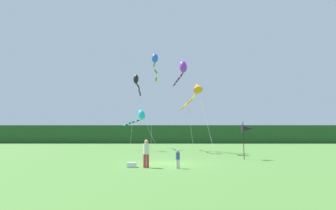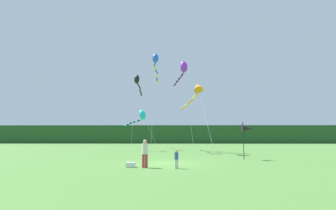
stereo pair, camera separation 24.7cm
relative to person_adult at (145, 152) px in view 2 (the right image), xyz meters
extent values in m
plane|color=#477533|center=(1.34, 2.50, -0.99)|extent=(120.00, 120.00, 0.00)
cube|color=#234C23|center=(1.34, 47.50, 1.25)|extent=(108.00, 3.66, 4.47)
cylinder|color=#B23338|center=(-0.10, 0.00, -0.56)|extent=(0.18, 0.18, 0.85)
cylinder|color=#B23338|center=(0.10, 0.00, -0.56)|extent=(0.18, 0.18, 0.85)
cylinder|color=silver|center=(0.00, 0.00, 0.20)|extent=(0.39, 0.39, 0.67)
sphere|color=tan|center=(0.00, 0.00, 0.66)|extent=(0.25, 0.25, 0.25)
cylinder|color=silver|center=(1.94, -0.35, -0.71)|extent=(0.12, 0.12, 0.55)
cylinder|color=silver|center=(2.06, -0.35, -0.71)|extent=(0.12, 0.12, 0.55)
cylinder|color=#334C8C|center=(2.00, -0.35, -0.22)|extent=(0.25, 0.25, 0.44)
sphere|color=tan|center=(2.00, -0.35, 0.08)|extent=(0.16, 0.16, 0.16)
cube|color=silver|center=(-0.93, 0.18, -0.83)|extent=(0.59, 0.36, 0.31)
cylinder|color=black|center=(7.82, 5.45, 0.61)|extent=(0.06, 0.06, 3.19)
cone|color=black|center=(8.17, 5.45, 1.63)|extent=(0.90, 0.70, 0.70)
cylinder|color=#B2B2B2|center=(-0.48, 13.06, 4.92)|extent=(0.23, 3.55, 11.83)
ellipsoid|color=blue|center=(-0.38, 14.83, 10.83)|extent=(0.87, 1.10, 1.34)
cylinder|color=blue|center=(-0.47, 15.36, 10.23)|extent=(0.39, 1.15, 0.44)
cylinder|color=yellow|center=(-0.57, 16.44, 10.03)|extent=(0.20, 1.11, 0.35)
cylinder|color=blue|center=(-0.43, 17.50, 9.82)|extent=(0.49, 1.15, 0.47)
cylinder|color=yellow|center=(-0.35, 18.56, 9.54)|extent=(0.34, 1.15, 0.47)
cylinder|color=blue|center=(-0.47, 19.64, 9.25)|extent=(0.32, 1.15, 0.51)
cylinder|color=yellow|center=(-0.39, 20.70, 9.02)|extent=(0.48, 1.12, 0.33)
cylinder|color=#B2B2B2|center=(-3.52, 18.05, 4.19)|extent=(0.03, 4.67, 10.36)
ellipsoid|color=black|center=(-3.52, 20.37, 9.37)|extent=(0.77, 1.14, 1.62)
cylinder|color=black|center=(-3.45, 20.64, 8.70)|extent=(0.34, 0.64, 0.35)
cylinder|color=black|center=(-3.33, 21.19, 8.55)|extent=(0.32, 0.64, 0.35)
cylinder|color=black|center=(-3.26, 21.74, 8.39)|extent=(0.24, 0.63, 0.36)
cylinder|color=black|center=(-3.26, 22.29, 8.25)|extent=(0.24, 0.61, 0.30)
cylinder|color=black|center=(-3.34, 22.84, 8.12)|extent=(0.32, 0.64, 0.36)
cylinder|color=black|center=(-3.32, 23.39, 7.96)|extent=(0.34, 0.64, 0.35)
cylinder|color=black|center=(-3.31, 23.93, 7.84)|extent=(0.32, 0.61, 0.27)
cylinder|color=black|center=(-3.36, 24.48, 7.78)|extent=(0.23, 0.59, 0.27)
cylinder|color=black|center=(-3.38, 25.03, 7.70)|extent=(0.28, 0.61, 0.28)
cylinder|color=#B2B2B2|center=(5.14, 9.13, 2.74)|extent=(1.07, 4.83, 7.46)
cone|color=orange|center=(4.62, 11.54, 6.46)|extent=(1.37, 1.65, 1.42)
cylinder|color=orange|center=(4.60, 12.19, 5.94)|extent=(0.23, 1.36, 0.46)
cylinder|color=yellow|center=(4.45, 13.49, 5.64)|extent=(0.48, 1.37, 0.52)
cylinder|color=orange|center=(4.03, 14.73, 5.27)|extent=(0.78, 1.32, 0.61)
cylinder|color=yellow|center=(3.60, 15.96, 4.96)|extent=(0.48, 1.36, 0.39)
cylinder|color=orange|center=(3.25, 17.22, 4.71)|extent=(0.64, 1.35, 0.51)
cylinder|color=#B2B2B2|center=(-0.94, 15.36, 1.37)|extent=(2.51, 2.48, 4.73)
ellipsoid|color=#1EB7CC|center=(-2.18, 16.59, 3.73)|extent=(1.51, 1.51, 1.58)
cylinder|color=#1EB7CC|center=(-2.34, 16.72, 3.11)|extent=(0.49, 0.44, 0.32)
cylinder|color=black|center=(-2.66, 16.95, 3.00)|extent=(0.48, 0.42, 0.29)
cylinder|color=#1EB7CC|center=(-3.00, 17.17, 2.90)|extent=(0.49, 0.40, 0.29)
cylinder|color=black|center=(-3.33, 17.40, 2.83)|extent=(0.45, 0.42, 0.24)
cylinder|color=#1EB7CC|center=(-3.60, 17.69, 2.78)|extent=(0.41, 0.46, 0.25)
cylinder|color=black|center=(-3.87, 17.98, 2.71)|extent=(0.47, 0.44, 0.29)
cylinder|color=#1EB7CC|center=(-4.14, 18.27, 2.59)|extent=(0.43, 0.49, 0.32)
cylinder|color=black|center=(-4.42, 18.56, 2.50)|extent=(0.46, 0.42, 0.25)
cylinder|color=#1EB7CC|center=(-4.74, 18.79, 2.44)|extent=(0.47, 0.41, 0.27)
cylinder|color=#B2B2B2|center=(3.68, 12.93, 4.32)|extent=(0.94, 3.35, 10.62)
ellipsoid|color=purple|center=(3.22, 14.59, 9.63)|extent=(1.20, 1.33, 1.69)
cylinder|color=purple|center=(3.17, 14.82, 8.92)|extent=(0.31, 0.56, 0.34)
cylinder|color=black|center=(3.06, 15.28, 8.77)|extent=(0.35, 0.57, 0.35)
cylinder|color=purple|center=(2.91, 15.73, 8.62)|extent=(0.37, 0.56, 0.32)
cylinder|color=black|center=(2.74, 16.17, 8.50)|extent=(0.39, 0.56, 0.32)
cylinder|color=purple|center=(2.61, 16.62, 8.40)|extent=(0.27, 0.53, 0.27)
cylinder|color=black|center=(2.47, 17.07, 8.31)|extent=(0.39, 0.55, 0.30)
cylinder|color=purple|center=(2.33, 17.52, 8.22)|extent=(0.29, 0.54, 0.29)
cylinder|color=black|center=(2.22, 17.98, 8.12)|extent=(0.33, 0.55, 0.30)
cylinder|color=purple|center=(2.08, 18.43, 8.03)|extent=(0.36, 0.55, 0.28)
camera|label=1|loc=(1.49, -16.19, 1.07)|focal=26.80mm
camera|label=2|loc=(1.74, -16.19, 1.07)|focal=26.80mm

